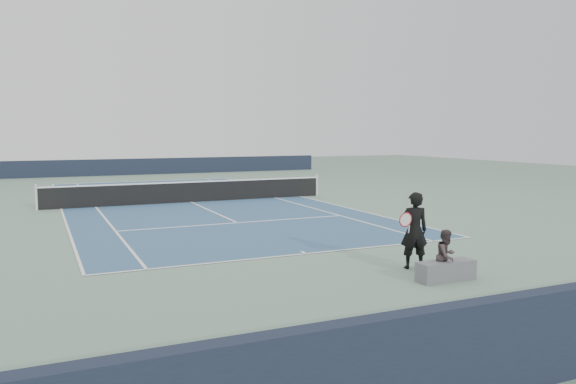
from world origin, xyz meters
name	(u,v)px	position (x,y,z in m)	size (l,w,h in m)	color
ground	(191,202)	(0.00, 0.00, 0.00)	(80.00, 80.00, 0.00)	slate
court_surface	(191,202)	(0.00, 0.00, 0.01)	(10.97, 23.77, 0.01)	#325577
tennis_net	(191,191)	(0.00, 0.00, 0.50)	(12.90, 0.10, 1.07)	silver
windscreen_far	(130,167)	(0.00, 17.88, 0.60)	(30.00, 0.25, 1.20)	black
windscreen_near	(575,330)	(0.00, -19.88, 0.60)	(30.00, 0.25, 1.20)	black
tennis_player	(414,230)	(1.61, -14.29, 0.90)	(0.85, 0.67, 1.80)	black
tennis_ball	(434,268)	(2.00, -14.54, 0.04)	(0.07, 0.07, 0.07)	yellow
spectator_bench	(446,263)	(1.59, -15.46, 0.39)	(1.39, 0.84, 1.13)	slate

